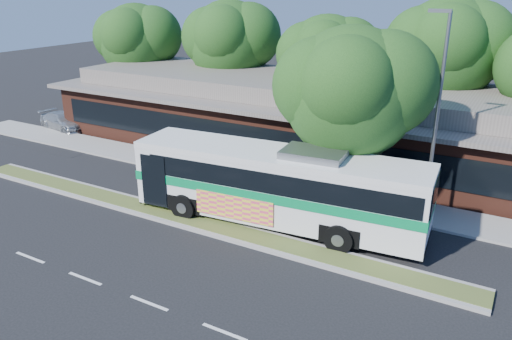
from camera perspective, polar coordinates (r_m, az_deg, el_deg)
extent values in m
plane|color=black|center=(22.53, -9.56, -6.13)|extent=(120.00, 120.00, 0.00)
cube|color=#4C5A26|center=(22.91, -8.63, -5.39)|extent=(26.00, 1.10, 0.15)
cube|color=gray|center=(27.29, -1.19, -0.82)|extent=(44.00, 2.60, 0.12)
cube|color=black|center=(41.33, -20.57, 5.24)|extent=(14.00, 12.00, 0.01)
cube|color=#512519|center=(32.38, 4.77, 5.44)|extent=(32.00, 10.00, 3.20)
cube|color=#665D56|center=(31.98, 4.87, 8.41)|extent=(33.20, 11.20, 0.24)
cube|color=#665D56|center=(31.85, 4.90, 9.52)|extent=(30.00, 8.00, 1.00)
cube|color=black|center=(28.04, 0.42, 3.32)|extent=(30.00, 0.06, 1.60)
cylinder|color=slate|center=(22.39, 19.89, 5.08)|extent=(0.16, 0.16, 9.00)
cube|color=slate|center=(21.79, 20.30, 16.70)|extent=(0.90, 0.18, 0.14)
cylinder|color=black|center=(42.13, -13.04, 9.08)|extent=(0.44, 0.44, 3.99)
sphere|color=#193C14|center=(41.58, -13.46, 14.12)|extent=(5.80, 5.80, 5.80)
sphere|color=#193C14|center=(40.99, -11.70, 14.82)|extent=(4.52, 4.52, 4.52)
cylinder|color=black|center=(38.09, -2.94, 8.55)|extent=(0.44, 0.44, 4.20)
sphere|color=#193C14|center=(37.48, -3.05, 14.40)|extent=(6.00, 6.00, 6.00)
sphere|color=#193C14|center=(37.11, -0.86, 15.10)|extent=(4.68, 4.68, 4.68)
cylinder|color=black|center=(33.71, 7.79, 6.44)|extent=(0.44, 0.44, 3.78)
sphere|color=#193C14|center=(33.03, 8.09, 12.45)|extent=(5.60, 5.60, 5.60)
sphere|color=#193C14|center=(32.93, 10.49, 13.08)|extent=(4.37, 4.37, 4.37)
cylinder|color=black|center=(32.77, 19.94, 5.55)|extent=(0.44, 0.44, 4.41)
sphere|color=#193C14|center=(32.05, 20.83, 12.57)|extent=(6.20, 6.20, 6.20)
sphere|color=#193C14|center=(32.26, 23.57, 13.15)|extent=(4.84, 4.84, 4.84)
cube|color=silver|center=(21.60, 2.40, -1.68)|extent=(13.03, 3.80, 2.95)
cube|color=black|center=(21.28, 3.22, -0.34)|extent=(12.01, 3.77, 0.89)
cube|color=silver|center=(21.13, 2.46, 1.71)|extent=(13.05, 3.82, 0.28)
cube|color=#057E44|center=(21.64, 2.40, -1.89)|extent=(13.10, 3.87, 0.41)
cube|color=black|center=(24.48, -11.67, 1.51)|extent=(0.27, 2.40, 1.83)
cube|color=black|center=(20.01, 19.77, -2.65)|extent=(0.25, 2.24, 1.18)
cube|color=#EE466A|center=(21.28, -2.55, -4.30)|extent=(3.63, 0.36, 1.07)
cube|color=slate|center=(20.52, 6.62, 1.83)|extent=(2.70, 1.92, 0.32)
cylinder|color=black|center=(22.72, -8.26, -4.17)|extent=(1.21, 0.48, 1.18)
cylinder|color=black|center=(24.81, -4.93, -1.84)|extent=(1.21, 0.48, 1.18)
cylinder|color=black|center=(20.07, 9.44, -7.75)|extent=(1.21, 0.48, 1.18)
cylinder|color=black|center=(22.41, 11.32, -4.73)|extent=(1.21, 0.48, 1.18)
imported|color=#B2B6B9|center=(39.02, -21.19, 5.23)|extent=(4.45, 2.37, 1.23)
cylinder|color=black|center=(23.35, 10.14, -0.16)|extent=(0.44, 0.44, 3.75)
sphere|color=#193C14|center=(22.34, 10.73, 8.59)|extent=(5.86, 5.86, 5.86)
sphere|color=#193C14|center=(22.29, 14.42, 9.51)|extent=(4.57, 4.57, 4.57)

